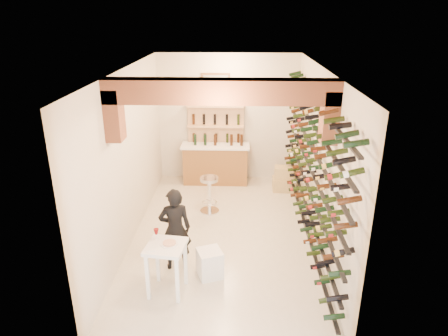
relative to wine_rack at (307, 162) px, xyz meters
name	(u,v)px	position (x,y,z in m)	size (l,w,h in m)	color
ground	(223,235)	(-1.53, 0.00, -1.55)	(6.00, 6.00, 0.00)	beige
room_shell	(223,128)	(-1.53, -0.26, 0.70)	(3.52, 6.02, 3.21)	beige
wine_rack	(307,162)	(0.00, 0.00, 0.00)	(0.32, 5.70, 2.56)	black
back_counter	(216,163)	(-1.83, 2.65, -1.02)	(1.70, 0.62, 1.29)	brown
back_shelving	(216,136)	(-1.83, 2.89, -0.38)	(1.40, 0.31, 2.73)	tan
tasting_table	(166,253)	(-2.34, -1.74, -0.86)	(0.65, 0.65, 1.01)	white
white_stool	(210,263)	(-1.71, -1.32, -1.31)	(0.38, 0.38, 0.47)	white
person	(175,229)	(-2.30, -1.09, -0.82)	(0.54, 0.35, 1.47)	black
chrome_barstool	(209,192)	(-1.87, 0.99, -1.08)	(0.42, 0.42, 0.81)	silver
crate_lower	(284,184)	(-0.13, 2.19, -1.39)	(0.54, 0.38, 0.33)	tan
crate_upper	(284,173)	(-0.13, 2.19, -1.08)	(0.48, 0.33, 0.28)	tan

